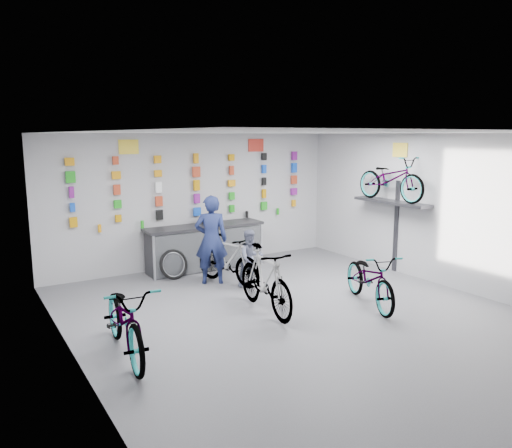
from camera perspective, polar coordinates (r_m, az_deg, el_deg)
floor at (r=8.41m, az=5.00°, el=-10.52°), size 8.00×8.00×0.00m
ceiling at (r=7.87m, az=5.35°, el=10.38°), size 8.00×8.00×0.00m
wall_back at (r=11.42m, az=-6.92°, el=2.71°), size 7.00×0.00×7.00m
wall_left at (r=6.58m, az=-20.13°, el=-3.32°), size 0.00×8.00×8.00m
wall_right at (r=10.46m, az=20.74°, el=1.44°), size 0.00×8.00×8.00m
counter at (r=11.19m, az=-5.82°, el=-2.70°), size 2.70×0.66×1.00m
merch_wall at (r=11.32m, az=-6.85°, el=4.18°), size 5.58×0.08×1.56m
wall_bracket at (r=11.10m, az=15.30°, el=2.02°), size 0.39×1.90×2.00m
sign_left at (r=10.77m, az=-14.35°, el=8.54°), size 0.42×0.02×0.30m
sign_right at (r=12.07m, az=-0.00°, el=8.99°), size 0.42×0.02×0.30m
sign_side at (r=11.12m, az=16.13°, el=8.13°), size 0.02×0.40×0.30m
bike_left at (r=7.03m, az=-14.71°, el=-10.46°), size 0.87×2.07×1.06m
bike_center at (r=8.43m, az=1.05°, el=-6.39°), size 0.72×1.92×1.13m
bike_right at (r=9.01m, az=12.91°, el=-6.06°), size 1.23×1.97×0.98m
bike_service at (r=10.04m, az=-3.19°, el=-4.05°), size 0.97×1.74×1.01m
bike_wall at (r=10.98m, az=15.16°, el=5.04°), size 0.63×1.80×0.95m
clerk at (r=10.02m, az=-5.13°, el=-1.80°), size 0.77×0.66×1.79m
customer at (r=9.86m, az=-0.60°, el=-3.92°), size 0.56×0.44×1.14m
spare_wheel at (r=10.54m, az=-9.40°, el=-4.58°), size 0.66×0.31×0.63m
register at (r=11.13m, az=-5.30°, el=0.52°), size 0.31×0.33×0.22m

